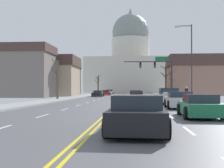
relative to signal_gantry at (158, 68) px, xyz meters
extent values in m
cube|color=#515156|center=(-5.36, -13.41, -4.83)|extent=(14.00, 180.00, 0.06)
cube|color=yellow|center=(-5.48, -13.41, -4.80)|extent=(0.10, 176.40, 0.00)
cube|color=yellow|center=(-5.24, -13.41, -4.80)|extent=(0.10, 176.40, 0.00)
cube|color=silver|center=(-1.86, -37.51, -4.80)|extent=(0.12, 2.20, 0.00)
cube|color=silver|center=(-1.86, -32.31, -4.80)|extent=(0.12, 2.20, 0.00)
cube|color=silver|center=(-1.86, -27.11, -4.80)|extent=(0.12, 2.20, 0.00)
cube|color=silver|center=(-1.86, -21.91, -4.80)|extent=(0.12, 2.20, 0.00)
cube|color=silver|center=(-1.86, -16.71, -4.80)|extent=(0.12, 2.20, 0.00)
cube|color=silver|center=(-1.86, -11.51, -4.80)|extent=(0.12, 2.20, 0.00)
cube|color=silver|center=(-1.86, -6.31, -4.80)|extent=(0.12, 2.20, 0.00)
cube|color=silver|center=(-1.86, -1.11, -4.80)|extent=(0.12, 2.20, 0.00)
cube|color=silver|center=(-1.86, 4.09, -4.80)|extent=(0.12, 2.20, 0.00)
cube|color=silver|center=(-1.86, 9.29, -4.80)|extent=(0.12, 2.20, 0.00)
cube|color=silver|center=(-1.86, 14.49, -4.80)|extent=(0.12, 2.20, 0.00)
cube|color=silver|center=(-1.86, 19.69, -4.80)|extent=(0.12, 2.20, 0.00)
cube|color=silver|center=(-1.86, 24.89, -4.80)|extent=(0.12, 2.20, 0.00)
cube|color=silver|center=(-1.86, 30.09, -4.80)|extent=(0.12, 2.20, 0.00)
cube|color=silver|center=(-1.86, 35.29, -4.80)|extent=(0.12, 2.20, 0.00)
cube|color=silver|center=(-1.86, 40.49, -4.80)|extent=(0.12, 2.20, 0.00)
cube|color=silver|center=(-1.86, 45.69, -4.80)|extent=(0.12, 2.20, 0.00)
cube|color=silver|center=(-1.86, 50.89, -4.80)|extent=(0.12, 2.20, 0.00)
cube|color=silver|center=(-8.86, -32.31, -4.80)|extent=(0.12, 2.20, 0.00)
cube|color=silver|center=(-8.86, -27.11, -4.80)|extent=(0.12, 2.20, 0.00)
cube|color=silver|center=(-8.86, -21.91, -4.80)|extent=(0.12, 2.20, 0.00)
cube|color=silver|center=(-8.86, -16.71, -4.80)|extent=(0.12, 2.20, 0.00)
cube|color=silver|center=(-8.86, -11.51, -4.80)|extent=(0.12, 2.20, 0.00)
cube|color=silver|center=(-8.86, -6.31, -4.80)|extent=(0.12, 2.20, 0.00)
cube|color=silver|center=(-8.86, -1.11, -4.80)|extent=(0.12, 2.20, 0.00)
cube|color=silver|center=(-8.86, 4.09, -4.80)|extent=(0.12, 2.20, 0.00)
cube|color=silver|center=(-8.86, 9.29, -4.80)|extent=(0.12, 2.20, 0.00)
cube|color=silver|center=(-8.86, 14.49, -4.80)|extent=(0.12, 2.20, 0.00)
cube|color=silver|center=(-8.86, 19.69, -4.80)|extent=(0.12, 2.20, 0.00)
cube|color=silver|center=(-8.86, 24.89, -4.80)|extent=(0.12, 2.20, 0.00)
cube|color=silver|center=(-8.86, 30.09, -4.80)|extent=(0.12, 2.20, 0.00)
cube|color=silver|center=(-8.86, 35.29, -4.80)|extent=(0.12, 2.20, 0.00)
cube|color=silver|center=(-8.86, 40.49, -4.80)|extent=(0.12, 2.20, 0.00)
cube|color=silver|center=(-8.86, 45.69, -4.80)|extent=(0.12, 2.20, 0.00)
cube|color=silver|center=(-8.86, 50.89, -4.80)|extent=(0.12, 2.20, 0.00)
cube|color=gray|center=(3.14, -13.41, -4.73)|extent=(3.00, 180.00, 0.14)
cube|color=gray|center=(-13.86, -13.41, -4.73)|extent=(3.00, 180.00, 0.14)
cylinder|color=#28282D|center=(2.24, 0.01, -1.58)|extent=(0.22, 0.22, 6.17)
cylinder|color=#28282D|center=(-1.66, 0.01, 1.11)|extent=(7.80, 0.16, 0.16)
cube|color=black|center=(-0.49, 0.01, 0.55)|extent=(0.32, 0.28, 0.92)
sphere|color=#330504|center=(-0.49, -0.15, 0.83)|extent=(0.22, 0.22, 0.22)
sphere|color=#332B05|center=(-0.49, -0.15, 0.55)|extent=(0.22, 0.22, 0.22)
sphere|color=#19CC47|center=(-0.49, -0.15, 0.27)|extent=(0.22, 0.22, 0.22)
cube|color=black|center=(-2.83, 0.01, 0.55)|extent=(0.32, 0.28, 0.92)
sphere|color=#330504|center=(-2.83, -0.15, 0.83)|extent=(0.22, 0.22, 0.22)
sphere|color=#332B05|center=(-2.83, -0.15, 0.55)|extent=(0.22, 0.22, 0.22)
sphere|color=#19CC47|center=(-2.83, -0.15, 0.27)|extent=(0.22, 0.22, 0.22)
cube|color=#146033|center=(0.52, 0.03, 1.56)|extent=(1.90, 0.06, 0.70)
cylinder|color=#333338|center=(2.84, -13.46, -0.24)|extent=(0.14, 0.14, 8.84)
cylinder|color=#333338|center=(2.01, -13.46, 4.03)|extent=(1.66, 0.09, 0.09)
cube|color=#B2B2AD|center=(1.18, -13.46, 3.96)|extent=(0.56, 0.24, 0.16)
cube|color=beige|center=(-5.36, 67.66, 1.86)|extent=(34.31, 19.84, 13.31)
cylinder|color=beige|center=(-5.36, 67.66, 12.47)|extent=(14.84, 14.84, 7.92)
sphere|color=gray|center=(-5.36, 67.66, 18.94)|extent=(14.33, 14.33, 14.33)
cone|color=gray|center=(-5.36, 67.66, 27.31)|extent=(1.80, 1.80, 2.40)
cube|color=#1E7247|center=(-3.57, -4.47, -4.31)|extent=(1.98, 4.67, 0.65)
cube|color=#232D38|center=(-3.57, -4.57, -3.75)|extent=(1.68, 2.25, 0.46)
cylinder|color=black|center=(-4.42, -3.01, -4.48)|extent=(0.24, 0.65, 0.64)
cylinder|color=black|center=(-2.61, -3.08, -4.48)|extent=(0.24, 0.65, 0.64)
cylinder|color=black|center=(-4.52, -5.87, -4.48)|extent=(0.24, 0.65, 0.64)
cylinder|color=black|center=(-2.71, -5.93, -4.48)|extent=(0.24, 0.65, 0.64)
cube|color=#B71414|center=(-3.60, -11.82, -4.31)|extent=(1.81, 4.40, 0.67)
cube|color=#232D38|center=(-3.60, -12.14, -3.77)|extent=(1.57, 2.13, 0.41)
cylinder|color=black|center=(-4.50, -10.48, -4.48)|extent=(0.23, 0.64, 0.64)
cylinder|color=black|center=(-2.74, -10.45, -4.48)|extent=(0.23, 0.64, 0.64)
cylinder|color=black|center=(-4.46, -13.19, -4.48)|extent=(0.23, 0.64, 0.64)
cylinder|color=black|center=(-2.70, -13.17, -4.48)|extent=(0.23, 0.64, 0.64)
cube|color=#ADB2B7|center=(-0.26, -18.10, -4.20)|extent=(2.03, 5.79, 0.77)
cube|color=#1E2833|center=(-0.27, -17.29, -3.52)|extent=(1.83, 1.98, 0.59)
cube|color=#ADB2B7|center=(-0.24, -20.92, -3.70)|extent=(1.81, 0.12, 0.22)
cylinder|color=black|center=(-1.27, -16.38, -4.40)|extent=(0.29, 0.80, 0.80)
cylinder|color=black|center=(0.70, -16.36, -4.40)|extent=(0.29, 0.80, 0.80)
cylinder|color=black|center=(-1.23, -19.84, -4.40)|extent=(0.29, 0.80, 0.80)
cylinder|color=black|center=(0.74, -19.82, -4.40)|extent=(0.29, 0.80, 0.80)
cube|color=silver|center=(-0.35, -25.17, -4.30)|extent=(1.91, 4.45, 0.68)
cube|color=#232D38|center=(-0.35, -25.39, -3.74)|extent=(1.65, 2.22, 0.43)
cylinder|color=black|center=(-1.25, -23.79, -4.48)|extent=(0.23, 0.64, 0.64)
cylinder|color=black|center=(0.59, -23.82, -4.48)|extent=(0.23, 0.64, 0.64)
cylinder|color=black|center=(-1.29, -26.53, -4.48)|extent=(0.23, 0.64, 0.64)
cylinder|color=black|center=(0.55, -26.56, -4.48)|extent=(0.23, 0.64, 0.64)
cube|color=#1E7247|center=(-0.40, -32.40, -4.33)|extent=(1.82, 4.40, 0.62)
cube|color=#232D38|center=(-0.40, -32.68, -3.81)|extent=(1.56, 2.10, 0.43)
cylinder|color=black|center=(-1.22, -31.03, -4.48)|extent=(0.24, 0.65, 0.64)
cylinder|color=black|center=(0.49, -31.07, -4.48)|extent=(0.24, 0.65, 0.64)
cylinder|color=black|center=(-1.29, -33.73, -4.48)|extent=(0.24, 0.65, 0.64)
cylinder|color=black|center=(0.43, -33.77, -4.48)|extent=(0.24, 0.65, 0.64)
cube|color=black|center=(-3.69, -37.98, -4.30)|extent=(1.96, 4.53, 0.68)
cube|color=#232D38|center=(-3.69, -38.16, -3.74)|extent=(1.67, 2.20, 0.45)
cylinder|color=black|center=(-4.54, -36.57, -4.48)|extent=(0.24, 0.65, 0.64)
cylinder|color=black|center=(-2.73, -36.63, -4.48)|extent=(0.24, 0.65, 0.64)
cylinder|color=black|center=(-4.64, -39.33, -4.48)|extent=(0.24, 0.65, 0.64)
cylinder|color=black|center=(-2.83, -39.40, -4.48)|extent=(0.24, 0.65, 0.64)
cube|color=black|center=(-10.71, 7.13, -4.34)|extent=(1.86, 4.62, 0.61)
cube|color=#232D38|center=(-10.70, 7.58, -3.83)|extent=(1.58, 2.29, 0.40)
cylinder|color=black|center=(-9.91, 5.69, -4.48)|extent=(0.24, 0.65, 0.64)
cylinder|color=black|center=(-11.61, 5.75, -4.48)|extent=(0.24, 0.65, 0.64)
cylinder|color=black|center=(-9.81, 8.52, -4.48)|extent=(0.24, 0.65, 0.64)
cylinder|color=black|center=(-11.52, 8.58, -4.48)|extent=(0.24, 0.65, 0.64)
cube|color=#B71414|center=(-10.39, 19.04, -4.36)|extent=(1.77, 4.48, 0.57)
cube|color=#232D38|center=(-10.39, 19.26, -3.85)|extent=(1.55, 2.09, 0.45)
cylinder|color=black|center=(-9.51, 17.65, -4.48)|extent=(0.22, 0.64, 0.64)
cylinder|color=black|center=(-11.27, 17.66, -4.48)|extent=(0.22, 0.64, 0.64)
cylinder|color=black|center=(-9.50, 20.43, -4.48)|extent=(0.22, 0.64, 0.64)
cylinder|color=black|center=(-11.26, 20.43, -4.48)|extent=(0.22, 0.64, 0.64)
cube|color=silver|center=(-10.54, 31.29, -4.31)|extent=(1.89, 4.52, 0.66)
cube|color=#232D38|center=(-10.55, 31.60, -3.75)|extent=(1.62, 2.12, 0.46)
cylinder|color=black|center=(-9.62, 29.93, -4.48)|extent=(0.24, 0.65, 0.64)
cylinder|color=black|center=(-11.40, 29.88, -4.48)|extent=(0.24, 0.65, 0.64)
cylinder|color=black|center=(-9.69, 32.70, -4.48)|extent=(0.24, 0.65, 0.64)
cylinder|color=black|center=(-11.47, 32.66, -4.48)|extent=(0.24, 0.65, 0.64)
cube|color=#8C6656|center=(-22.89, 29.13, -1.36)|extent=(8.02, 9.08, 6.88)
cube|color=#47332D|center=(-22.89, 29.13, 3.08)|extent=(8.34, 9.44, 2.01)
cube|color=tan|center=(-22.23, 10.80, -1.79)|extent=(13.11, 8.81, 6.02)
cube|color=#47332D|center=(-22.23, 10.80, 2.23)|extent=(13.64, 9.17, 2.02)
cube|color=slate|center=(-23.74, 1.62, -1.00)|extent=(10.94, 7.43, 7.61)
cube|color=#47332D|center=(-23.74, 1.62, 3.53)|extent=(11.38, 7.73, 1.44)
cube|color=#8C6656|center=(10.15, 17.73, -1.65)|extent=(12.61, 9.56, 6.29)
cube|color=#47332D|center=(10.15, 17.73, 2.69)|extent=(13.11, 9.95, 2.40)
cylinder|color=#423328|center=(2.84, 14.92, -1.57)|extent=(0.32, 0.32, 6.18)
cylinder|color=#423328|center=(2.29, 15.26, 1.24)|extent=(1.19, 0.79, 0.75)
cylinder|color=#423328|center=(2.78, 14.46, -0.59)|extent=(0.20, 0.97, 1.02)
cylinder|color=#423328|center=(3.34, 15.33, -0.30)|extent=(1.13, 0.94, 1.17)
cylinder|color=#423328|center=(2.50, 15.13, 1.00)|extent=(0.76, 0.50, 1.06)
cylinder|color=#423328|center=(2.39, 14.57, -0.59)|extent=(1.02, 0.83, 1.18)
cylinder|color=#423328|center=(2.26, 15.40, -0.21)|extent=(1.24, 1.06, 0.93)
cylinder|color=#423328|center=(2.40, 15.03, -0.29)|extent=(0.94, 0.30, 0.77)
cylinder|color=brown|center=(-14.20, -9.05, -2.06)|extent=(0.31, 0.31, 5.21)
cylinder|color=brown|center=(-14.64, -9.03, -1.02)|extent=(0.94, 0.15, 0.80)
cylinder|color=brown|center=(-14.63, -8.97, 0.36)|extent=(0.94, 0.29, 0.86)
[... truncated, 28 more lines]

